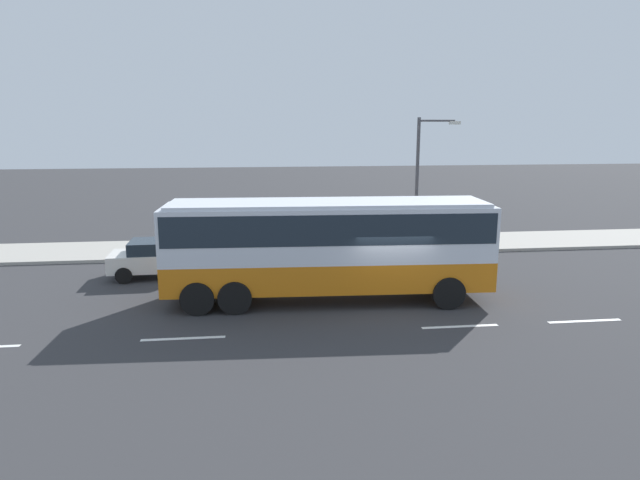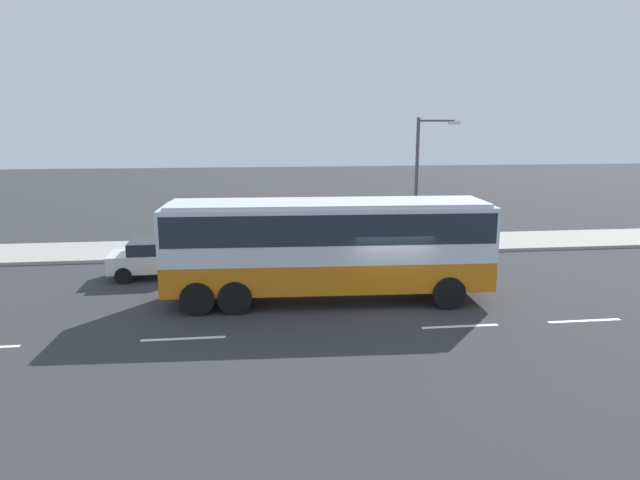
{
  "view_description": "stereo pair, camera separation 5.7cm",
  "coord_description": "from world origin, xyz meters",
  "views": [
    {
      "loc": [
        -4.43,
        -17.67,
        6.12
      ],
      "look_at": [
        -2.27,
        0.8,
        2.15
      ],
      "focal_mm": 31.18,
      "sensor_mm": 36.0,
      "label": 1
    },
    {
      "loc": [
        -4.49,
        -17.67,
        6.12
      ],
      "look_at": [
        -2.27,
        0.8,
        2.15
      ],
      "focal_mm": 31.18,
      "sensor_mm": 36.0,
      "label": 2
    }
  ],
  "objects": [
    {
      "name": "sidewalk_curb",
      "position": [
        0.0,
        9.08,
        0.07
      ],
      "size": [
        80.0,
        4.0,
        0.15
      ],
      "primitive_type": "cube",
      "color": "#A8A399",
      "rests_on": "ground_plane"
    },
    {
      "name": "street_lamp",
      "position": [
        3.43,
        7.86,
        3.78
      ],
      "size": [
        2.05,
        0.24,
        6.17
      ],
      "color": "#47474C",
      "rests_on": "sidewalk_curb"
    },
    {
      "name": "pedestrian_at_crossing",
      "position": [
        4.87,
        8.53,
        1.08
      ],
      "size": [
        0.32,
        0.32,
        1.62
      ],
      "rotation": [
        0.0,
        0.0,
        6.02
      ],
      "color": "brown",
      "rests_on": "sidewalk_curb"
    },
    {
      "name": "pedestrian_near_curb",
      "position": [
        4.35,
        9.42,
        1.05
      ],
      "size": [
        0.32,
        0.32,
        1.58
      ],
      "rotation": [
        0.0,
        0.0,
        3.25
      ],
      "color": "brown",
      "rests_on": "sidewalk_curb"
    },
    {
      "name": "ground_plane",
      "position": [
        0.0,
        0.0,
        0.0
      ],
      "size": [
        120.0,
        120.0,
        0.0
      ],
      "primitive_type": "plane",
      "color": "#333335"
    },
    {
      "name": "lane_centreline",
      "position": [
        -2.46,
        -2.26,
        0.0
      ],
      "size": [
        33.63,
        0.16,
        0.01
      ],
      "color": "white",
      "rests_on": "ground_plane"
    },
    {
      "name": "car_white_minivan",
      "position": [
        -8.2,
        4.56,
        0.8
      ],
      "size": [
        4.17,
        1.93,
        1.49
      ],
      "rotation": [
        0.0,
        0.0,
        0.03
      ],
      "color": "white",
      "rests_on": "ground_plane"
    },
    {
      "name": "coach_bus",
      "position": [
        -2.0,
        0.71,
        2.17
      ],
      "size": [
        11.15,
        3.03,
        3.5
      ],
      "rotation": [
        0.0,
        0.0,
        -0.04
      ],
      "color": "orange",
      "rests_on": "ground_plane"
    }
  ]
}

